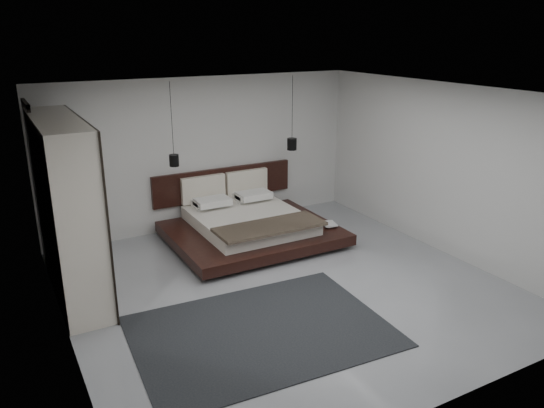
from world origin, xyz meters
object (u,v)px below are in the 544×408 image
bed (248,224)px  pendant_right (292,144)px  lattice_screen (37,187)px  rug (261,331)px  wardrobe (67,208)px  pendant_left (174,160)px

bed → pendant_right: (1.16, 0.45, 1.25)m
lattice_screen → rug: size_ratio=0.83×
wardrobe → bed: bearing=10.2°
wardrobe → pendant_right: bearing=13.3°
bed → pendant_left: 1.73m
bed → lattice_screen: bearing=170.7°
bed → wardrobe: (-3.05, -0.55, 0.96)m
lattice_screen → pendant_right: size_ratio=1.90×
pendant_left → bed: bearing=-21.1°
bed → pendant_right: pendant_right is taller
lattice_screen → rug: lattice_screen is taller
bed → pendant_left: size_ratio=2.00×
lattice_screen → wardrobe: (0.25, -1.09, -0.05)m
bed → rug: bed is taller
wardrobe → rug: bearing=-51.4°
rug → pendant_left: bearing=88.7°
pendant_left → pendant_right: size_ratio=1.02×
lattice_screen → pendant_left: bearing=-2.6°
lattice_screen → wardrobe: bearing=-77.0°
bed → pendant_right: 1.76m
lattice_screen → pendant_right: bearing=-1.2°
wardrobe → pendant_left: bearing=27.7°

